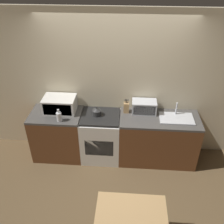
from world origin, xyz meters
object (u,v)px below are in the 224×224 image
(stove_range, at_px, (101,136))
(kettle, at_px, (97,112))
(bottle, at_px, (59,117))
(microwave, at_px, (60,104))
(dining_table, at_px, (131,222))
(toaster_oven, at_px, (144,107))

(stove_range, relative_size, kettle, 5.59)
(stove_range, bearing_deg, bottle, -163.25)
(microwave, bearing_deg, dining_table, -55.88)
(kettle, bearing_deg, microwave, 172.70)
(kettle, relative_size, dining_table, 0.19)
(toaster_oven, bearing_deg, dining_table, -95.63)
(microwave, distance_m, dining_table, 2.30)
(microwave, bearing_deg, stove_range, -8.13)
(dining_table, bearing_deg, microwave, 124.12)
(toaster_oven, bearing_deg, microwave, -177.61)
(bottle, bearing_deg, stove_range, 16.75)
(stove_range, xyz_separation_m, microwave, (-0.72, 0.10, 0.58))
(kettle, relative_size, microwave, 0.29)
(stove_range, xyz_separation_m, toaster_oven, (0.74, 0.16, 0.56))
(toaster_oven, bearing_deg, kettle, -169.85)
(bottle, bearing_deg, dining_table, -52.41)
(kettle, distance_m, microwave, 0.66)
(stove_range, distance_m, microwave, 0.93)
(kettle, xyz_separation_m, microwave, (-0.65, 0.08, 0.06))
(kettle, relative_size, toaster_oven, 0.39)
(kettle, xyz_separation_m, bottle, (-0.59, -0.22, 0.02))
(dining_table, bearing_deg, bottle, 127.59)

